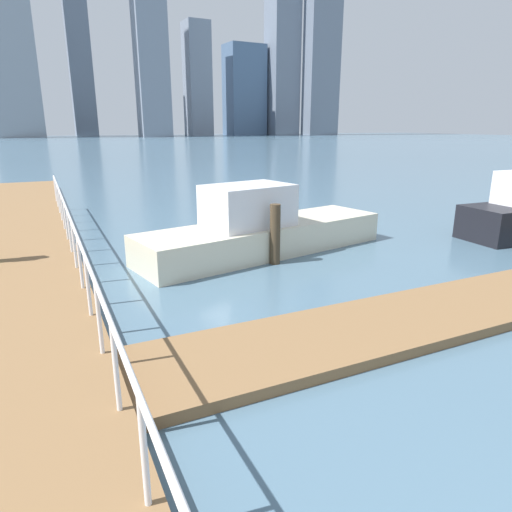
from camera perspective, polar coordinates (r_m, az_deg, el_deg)
The scene contains 11 objects.
ground_plane at distance 19.26m, azimuth -14.12°, elevation 5.32°, with size 300.00×300.00×0.00m, color slate.
floating_dock at distance 10.18m, azimuth 27.07°, elevation -5.13°, with size 15.26×2.00×0.18m, color olive.
boardwalk_railing at distance 7.89m, azimuth -20.69°, elevation -1.51°, with size 0.06×26.30×1.08m.
dock_piling_3 at distance 11.60m, azimuth 2.42°, elevation 2.75°, with size 0.27×0.27×1.57m, color #473826.
moored_boat_1 at distance 12.65m, azimuth 0.60°, elevation 3.32°, with size 7.67×3.34×1.95m.
skyline_tower_2 at distance 163.15m, azimuth -21.45°, elevation 22.39°, with size 6.71×9.33×47.74m, color slate.
skyline_tower_3 at distance 147.89m, azimuth -13.35°, elevation 26.13°, with size 8.70×10.06×59.76m, color gray.
skyline_tower_4 at distance 159.86m, azimuth -7.41°, elevation 21.20°, with size 7.56×7.88×35.26m, color gray.
skyline_tower_5 at distance 168.26m, azimuth -1.46°, elevation 20.16°, with size 13.12×9.19×29.97m, color slate.
skyline_tower_6 at distance 173.78m, azimuth 3.44°, elevation 29.13°, with size 9.65×9.34×84.60m, color slate.
skyline_tower_7 at distance 171.60m, azimuth 8.51°, elevation 27.56°, with size 11.19×6.83×75.25m, color slate.
Camera 1 is at (-3.65, 1.42, 3.49)m, focal length 31.63 mm.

